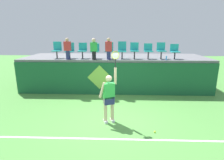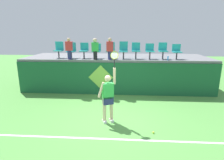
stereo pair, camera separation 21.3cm
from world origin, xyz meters
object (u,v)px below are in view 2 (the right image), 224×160
stadium_chair_5 (124,49)px  stadium_chair_6 (136,50)px  spectator_0 (95,48)px  spectator_1 (110,48)px  stadium_chair_2 (84,50)px  stadium_chair_9 (177,51)px  stadium_chair_3 (97,50)px  stadium_chair_8 (163,50)px  stadium_chair_4 (110,50)px  water_bottle (168,58)px  stadium_chair_0 (59,49)px  stadium_chair_7 (150,50)px  tennis_player (108,96)px  tennis_ball (153,132)px  spectator_2 (69,48)px  stadium_chair_1 (72,50)px

stadium_chair_5 → stadium_chair_6: (0.65, -0.01, -0.01)m
spectator_0 → spectator_1: spectator_1 is taller
stadium_chair_2 → stadium_chair_9: stadium_chair_2 is taller
stadium_chair_3 → stadium_chair_8: bearing=0.1°
stadium_chair_4 → stadium_chair_8: bearing=-0.1°
water_bottle → stadium_chair_2: 4.39m
stadium_chair_0 → stadium_chair_4: (2.81, -0.00, -0.02)m
stadium_chair_3 → stadium_chair_7: stadium_chair_7 is taller
stadium_chair_2 → spectator_1: spectator_1 is taller
tennis_player → spectator_0: size_ratio=2.37×
tennis_ball → stadium_chair_9: stadium_chair_9 is taller
stadium_chair_2 → water_bottle: bearing=-6.7°
stadium_chair_3 → stadium_chair_9: size_ratio=1.02×
tennis_player → spectator_2: size_ratio=2.35×
stadium_chair_1 → water_bottle: bearing=-5.8°
stadium_chair_1 → stadium_chair_3: (1.37, -0.01, -0.01)m
stadium_chair_7 → spectator_1: (-2.08, -0.40, 0.12)m
stadium_chair_1 → stadium_chair_9: stadium_chair_1 is taller
tennis_player → stadium_chair_3: bearing=104.2°
tennis_player → stadium_chair_5: stadium_chair_5 is taller
water_bottle → stadium_chair_3: 3.72m
stadium_chair_3 → stadium_chair_4: (0.75, 0.01, 0.03)m
stadium_chair_5 → stadium_chair_2: bearing=-179.8°
tennis_ball → stadium_chair_5: bearing=102.9°
tennis_player → stadium_chair_0: size_ratio=2.90×
stadium_chair_9 → spectator_1: (-3.46, -0.40, 0.14)m
tennis_player → stadium_chair_8: size_ratio=3.01×
water_bottle → stadium_chair_7: (-0.84, 0.51, 0.35)m
stadium_chair_2 → stadium_chair_1: bearing=179.6°
spectator_0 → spectator_1: size_ratio=0.98×
stadium_chair_0 → stadium_chair_8: bearing=-0.0°
spectator_0 → spectator_1: (0.75, 0.07, -0.00)m
stadium_chair_9 → spectator_0: 4.24m
stadium_chair_0 → stadium_chair_6: stadium_chair_0 is taller
tennis_player → spectator_1: (-0.19, 3.32, 1.40)m
stadium_chair_4 → spectator_0: bearing=-147.5°
tennis_player → tennis_ball: 1.93m
spectator_0 → stadium_chair_8: bearing=7.7°
stadium_chair_2 → stadium_chair_3: bearing=-0.3°
spectator_0 → stadium_chair_3: bearing=90.0°
tennis_ball → stadium_chair_1: stadium_chair_1 is taller
stadium_chair_4 → stadium_chair_8: size_ratio=1.01×
stadium_chair_6 → spectator_1: size_ratio=0.77×
spectator_1 → tennis_ball: bearing=-66.9°
stadium_chair_7 → spectator_2: 4.22m
stadium_chair_8 → stadium_chair_9: bearing=-0.3°
water_bottle → stadium_chair_0: 5.77m
stadium_chair_3 → spectator_2: size_ratio=0.72×
stadium_chair_1 → stadium_chair_9: size_ratio=1.08×
stadium_chair_6 → spectator_1: bearing=-163.5°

